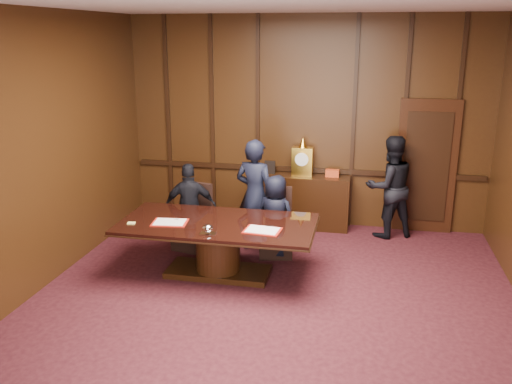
# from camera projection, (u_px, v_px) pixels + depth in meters

# --- Properties ---
(room) EXTENTS (7.00, 7.04, 3.50)m
(room) POSITION_uv_depth(u_px,v_px,m) (275.00, 173.00, 5.88)
(room) COLOR black
(room) RESTS_ON ground
(sideboard) EXTENTS (1.60, 0.45, 1.54)m
(sideboard) POSITION_uv_depth(u_px,v_px,m) (301.00, 199.00, 9.17)
(sideboard) COLOR black
(sideboard) RESTS_ON ground
(conference_table) EXTENTS (2.62, 1.32, 0.76)m
(conference_table) POSITION_uv_depth(u_px,v_px,m) (218.00, 240.00, 7.31)
(conference_table) COLOR black
(conference_table) RESTS_ON ground
(folder_left) EXTENTS (0.50, 0.38, 0.02)m
(folder_left) POSITION_uv_depth(u_px,v_px,m) (170.00, 222.00, 7.20)
(folder_left) COLOR red
(folder_left) RESTS_ON conference_table
(folder_right) EXTENTS (0.49, 0.37, 0.02)m
(folder_right) POSITION_uv_depth(u_px,v_px,m) (262.00, 230.00, 6.91)
(folder_right) COLOR red
(folder_right) RESTS_ON conference_table
(inkstand) EXTENTS (0.20, 0.14, 0.12)m
(inkstand) POSITION_uv_depth(u_px,v_px,m) (208.00, 230.00, 6.80)
(inkstand) COLOR white
(inkstand) RESTS_ON conference_table
(notepad) EXTENTS (0.11, 0.09, 0.01)m
(notepad) POSITION_uv_depth(u_px,v_px,m) (131.00, 223.00, 7.18)
(notepad) COLOR #FFEE7C
(notepad) RESTS_ON conference_table
(chair_left) EXTENTS (0.58, 0.58, 0.99)m
(chair_left) POSITION_uv_depth(u_px,v_px,m) (193.00, 229.00, 8.32)
(chair_left) COLOR black
(chair_left) RESTS_ON ground
(chair_right) EXTENTS (0.56, 0.56, 0.99)m
(chair_right) POSITION_uv_depth(u_px,v_px,m) (276.00, 235.00, 8.07)
(chair_right) COLOR black
(chair_right) RESTS_ON ground
(signatory_left) EXTENTS (0.85, 0.52, 1.35)m
(signatory_left) POSITION_uv_depth(u_px,v_px,m) (190.00, 207.00, 8.14)
(signatory_left) COLOR black
(signatory_left) RESTS_ON ground
(signatory_right) EXTENTS (0.69, 0.55, 1.24)m
(signatory_right) POSITION_uv_depth(u_px,v_px,m) (275.00, 216.00, 7.90)
(signatory_right) COLOR black
(signatory_right) RESTS_ON ground
(witness_left) EXTENTS (0.71, 0.56, 1.71)m
(witness_left) POSITION_uv_depth(u_px,v_px,m) (255.00, 196.00, 8.10)
(witness_left) COLOR black
(witness_left) RESTS_ON ground
(witness_right) EXTENTS (0.99, 0.90, 1.66)m
(witness_right) POSITION_uv_depth(u_px,v_px,m) (390.00, 187.00, 8.65)
(witness_right) COLOR black
(witness_right) RESTS_ON ground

